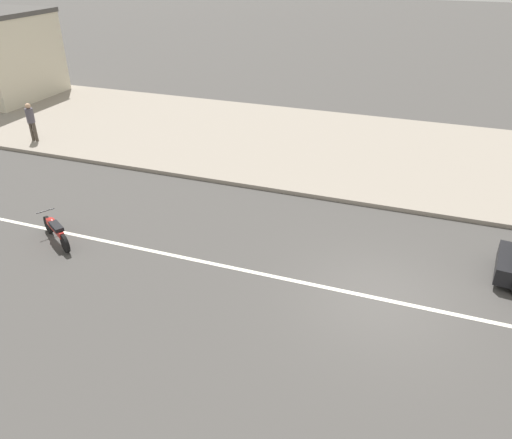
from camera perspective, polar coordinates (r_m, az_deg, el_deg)
ground_plane at (r=13.34m, az=14.09°, el=-8.81°), size 160.00×160.00×0.00m
lane_centre_stripe at (r=13.33m, az=14.09°, el=-8.80°), size 50.40×0.14×0.01m
kerb_strip at (r=22.15m, az=17.51°, el=6.76°), size 68.00×10.00×0.15m
motorcycle_0 at (r=16.22m, az=-21.97°, el=-1.05°), size 1.75×1.16×0.80m
pedestrian_near_clock at (r=24.65m, az=-24.35°, el=10.41°), size 0.34×0.34×1.71m
shopfront_corner_warung at (r=32.62m, az=-27.18°, el=16.36°), size 4.53×6.14×4.65m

